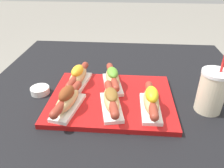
# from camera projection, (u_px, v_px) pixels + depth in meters

# --- Properties ---
(patio_table) EXTENTS (1.05, 0.97, 0.74)m
(patio_table) POSITION_uv_depth(u_px,v_px,m) (118.00, 150.00, 1.07)
(patio_table) COLOR black
(patio_table) RESTS_ON ground_plane
(serving_tray) EXTENTS (0.43, 0.33, 0.02)m
(serving_tray) POSITION_uv_depth(u_px,v_px,m) (112.00, 99.00, 0.77)
(serving_tray) COLOR #B71414
(serving_tray) RESTS_ON patio_table
(hot_dog_0) EXTENTS (0.09, 0.20, 0.08)m
(hot_dog_0) POSITION_uv_depth(u_px,v_px,m) (67.00, 100.00, 0.69)
(hot_dog_0) COLOR white
(hot_dog_0) RESTS_ON serving_tray
(hot_dog_1) EXTENTS (0.09, 0.20, 0.07)m
(hot_dog_1) POSITION_uv_depth(u_px,v_px,m) (111.00, 100.00, 0.69)
(hot_dog_1) COLOR white
(hot_dog_1) RESTS_ON serving_tray
(hot_dog_2) EXTENTS (0.06, 0.20, 0.08)m
(hot_dog_2) POSITION_uv_depth(u_px,v_px,m) (151.00, 101.00, 0.68)
(hot_dog_2) COLOR white
(hot_dog_2) RESTS_ON serving_tray
(hot_dog_3) EXTENTS (0.08, 0.20, 0.08)m
(hot_dog_3) POSITION_uv_depth(u_px,v_px,m) (78.00, 76.00, 0.82)
(hot_dog_3) COLOR white
(hot_dog_3) RESTS_ON serving_tray
(hot_dog_4) EXTENTS (0.09, 0.20, 0.07)m
(hot_dog_4) POSITION_uv_depth(u_px,v_px,m) (113.00, 78.00, 0.82)
(hot_dog_4) COLOR white
(hot_dog_4) RESTS_ON serving_tray
(sauce_bowl) EXTENTS (0.07, 0.07, 0.02)m
(sauce_bowl) POSITION_uv_depth(u_px,v_px,m) (40.00, 90.00, 0.81)
(sauce_bowl) COLOR white
(sauce_bowl) RESTS_ON patio_table
(drink_cup) EXTENTS (0.09, 0.09, 0.20)m
(drink_cup) POSITION_uv_depth(u_px,v_px,m) (212.00, 91.00, 0.70)
(drink_cup) COLOR beige
(drink_cup) RESTS_ON patio_table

